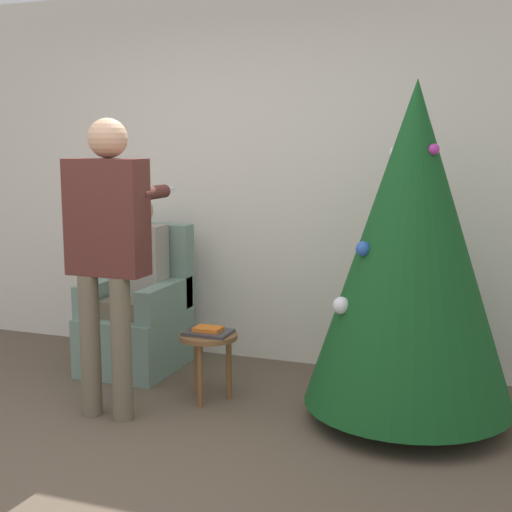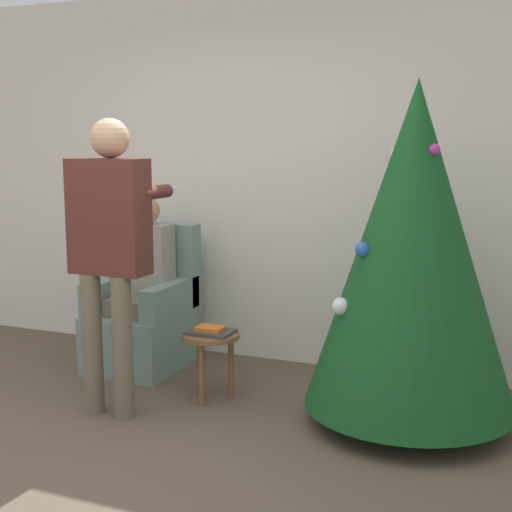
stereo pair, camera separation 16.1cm
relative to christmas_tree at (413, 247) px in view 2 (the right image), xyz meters
The scene contains 9 objects.
ground_plane 2.16m from the christmas_tree, 134.21° to the right, with size 14.00×14.00×0.00m, color brown.
wall_back 1.62m from the christmas_tree, 146.79° to the left, with size 8.00×0.06×2.70m.
christmas_tree is the anchor object (origin of this frame).
armchair 2.12m from the christmas_tree, 169.51° to the left, with size 0.60×0.73×1.02m.
person_seated 2.04m from the christmas_tree, behind, with size 0.36×0.46×1.23m.
person_standing 1.75m from the christmas_tree, 163.43° to the right, with size 0.48×0.57×1.75m.
side_stool 1.40m from the christmas_tree, behind, with size 0.37×0.37×0.43m.
laptop 1.36m from the christmas_tree, behind, with size 0.28×0.21×0.02m.
book 1.35m from the christmas_tree, behind, with size 0.17×0.12×0.02m.
Camera 2 is at (2.02, -2.61, 1.62)m, focal length 50.00 mm.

